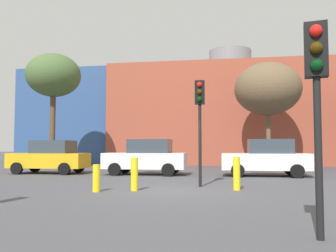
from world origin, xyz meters
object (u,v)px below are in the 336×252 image
traffic_light_island (200,108)px  bollard_yellow_1 (237,173)px  parked_car_1 (147,157)px  bollard_yellow_0 (134,174)px  parked_car_0 (50,157)px  bare_tree_2 (268,89)px  bare_tree_1 (53,76)px  parked_car_2 (266,158)px  bollard_yellow_2 (96,178)px  traffic_light_near_right (317,78)px

traffic_light_island → bollard_yellow_1: bearing=57.4°
parked_car_1 → bollard_yellow_0: (1.17, -7.07, -0.38)m
parked_car_0 → bare_tree_2: size_ratio=0.58×
traffic_light_island → bare_tree_2: bare_tree_2 is taller
parked_car_1 → bare_tree_1: bare_tree_1 is taller
bollard_yellow_1 → parked_car_2: bearing=75.3°
bollard_yellow_2 → traffic_light_near_right: bearing=-43.0°
parked_car_1 → bollard_yellow_0: size_ratio=3.90×
traffic_light_near_right → bare_tree_2: bare_tree_2 is taller
bare_tree_2 → bollard_yellow_2: bare_tree_2 is taller
bare_tree_1 → bollard_yellow_2: 15.71m
bare_tree_2 → parked_car_1: bearing=-137.2°
traffic_light_near_right → parked_car_1: bearing=-145.9°
bollard_yellow_1 → bollard_yellow_2: bollard_yellow_1 is taller
bare_tree_1 → parked_car_2: bearing=-18.3°
parked_car_2 → parked_car_0: bearing=-0.0°
parked_car_1 → bollard_yellow_0: parked_car_1 is taller
traffic_light_near_right → traffic_light_island: traffic_light_island is taller
parked_car_2 → bollard_yellow_0: parked_car_2 is taller
bare_tree_1 → bollard_yellow_1: bare_tree_1 is taller
bare_tree_1 → traffic_light_near_right: bearing=-52.3°
bollard_yellow_0 → parked_car_1: bearing=99.4°
traffic_light_near_right → bare_tree_1: 22.51m
bollard_yellow_0 → traffic_light_near_right: bearing=-51.9°
bollard_yellow_0 → parked_car_0: bearing=133.6°
traffic_light_near_right → bare_tree_2: bearing=-173.9°
traffic_light_near_right → bollard_yellow_1: traffic_light_near_right is taller
parked_car_2 → bare_tree_2: bare_tree_2 is taller
traffic_light_island → bare_tree_1: 15.45m
parked_car_1 → traffic_light_island: bearing=121.0°
parked_car_0 → bollard_yellow_1: parked_car_0 is taller
parked_car_0 → parked_car_2: (11.81, -0.00, 0.02)m
parked_car_0 → traffic_light_island: (8.84, -5.45, 2.02)m
traffic_light_near_right → bollard_yellow_2: bearing=-122.8°
bare_tree_1 → bare_tree_2: bearing=7.3°
traffic_light_island → bare_tree_2: size_ratio=0.54×
parked_car_1 → bollard_yellow_2: bearing=90.0°
parked_car_0 → bare_tree_1: bare_tree_1 is taller
traffic_light_island → bollard_yellow_2: (-3.28, -2.08, -2.48)m
parked_car_1 → bollard_yellow_2: 7.55m
traffic_light_island → bollard_yellow_1: traffic_light_island is taller
parked_car_0 → bollard_yellow_2: bearing=126.4°
parked_car_1 → bollard_yellow_0: 7.17m
bollard_yellow_0 → bollard_yellow_2: bollard_yellow_0 is taller
parked_car_0 → traffic_light_island: size_ratio=1.07×
bare_tree_1 → bare_tree_2: bare_tree_1 is taller
parked_car_2 → bare_tree_2: bearing=-97.5°
traffic_light_island → bare_tree_1: size_ratio=0.49×
parked_car_2 → bare_tree_1: size_ratio=0.54×
bare_tree_1 → bollard_yellow_0: 15.94m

